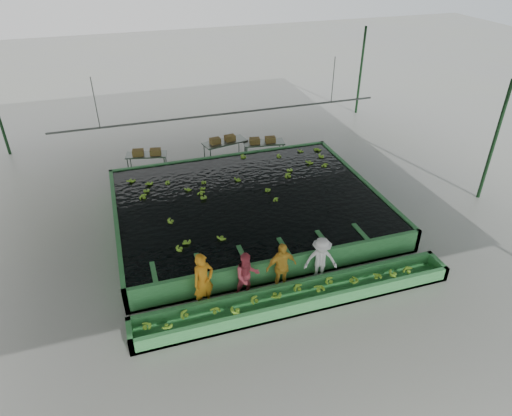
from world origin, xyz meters
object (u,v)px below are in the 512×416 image
object	(u,v)px
flotation_tank	(248,207)
packing_table_left	(147,162)
worker_d	(321,260)
packing_table_mid	(225,151)
worker_b	(247,276)
box_stack_right	(262,143)
box_stack_left	(147,155)
sorting_trough	(298,298)
worker_a	(203,281)
box_stack_mid	(223,142)
worker_c	(281,267)
packing_table_right	(264,151)

from	to	relation	value
flotation_tank	packing_table_left	xyz separation A→B (m)	(-3.29, 5.24, -0.03)
worker_d	packing_table_mid	bearing A→B (deg)	109.09
packing_table_mid	worker_b	bearing A→B (deg)	-100.60
packing_table_left	box_stack_right	size ratio (longest dim) A/B	1.48
packing_table_mid	box_stack_left	distance (m)	3.73
sorting_trough	worker_d	size ratio (longest dim) A/B	6.14
flotation_tank	sorting_trough	world-z (taller)	flotation_tank
worker_d	packing_table_mid	distance (m)	9.60
sorting_trough	box_stack_right	size ratio (longest dim) A/B	8.06
flotation_tank	packing_table_left	world-z (taller)	flotation_tank
worker_d	packing_table_mid	xyz separation A→B (m)	(-0.63, 9.58, -0.34)
worker_a	box_stack_mid	xyz separation A→B (m)	(3.00, 9.54, 0.01)
box_stack_left	worker_a	bearing A→B (deg)	-86.45
box_stack_right	worker_a	bearing A→B (deg)	-118.21
packing_table_left	box_stack_right	bearing A→B (deg)	-5.46
flotation_tank	box_stack_right	size ratio (longest dim) A/B	8.06
flotation_tank	packing_table_left	distance (m)	6.19
flotation_tank	packing_table_mid	bearing A→B (deg)	85.16
worker_a	box_stack_right	xyz separation A→B (m)	(4.84, 9.02, -0.06)
worker_a	worker_d	bearing A→B (deg)	-21.91
flotation_tank	packing_table_mid	world-z (taller)	packing_table_mid
worker_c	worker_d	distance (m)	1.33
worker_d	packing_table_right	size ratio (longest dim) A/B	0.84
worker_d	box_stack_left	distance (m)	10.41
worker_c	box_stack_left	distance (m)	9.93
packing_table_left	packing_table_mid	world-z (taller)	packing_table_mid
flotation_tank	packing_table_mid	xyz separation A→B (m)	(0.45, 5.28, 0.03)
sorting_trough	packing_table_mid	size ratio (longest dim) A/B	4.77
packing_table_mid	box_stack_right	distance (m)	1.85
worker_b	box_stack_right	bearing A→B (deg)	68.41
worker_a	worker_c	world-z (taller)	worker_a
worker_b	packing_table_right	size ratio (longest dim) A/B	0.83
flotation_tank	worker_b	xyz separation A→B (m)	(-1.35, -4.30, 0.36)
packing_table_left	flotation_tank	bearing A→B (deg)	-57.85
packing_table_mid	box_stack_left	xyz separation A→B (m)	(-3.71, -0.12, 0.36)
worker_c	worker_b	bearing A→B (deg)	174.25
flotation_tank	sorting_trough	xyz separation A→B (m)	(0.00, -5.10, -0.20)
worker_a	box_stack_left	xyz separation A→B (m)	(-0.59, 9.46, -0.11)
worker_a	worker_b	xyz separation A→B (m)	(1.33, 0.00, -0.14)
sorting_trough	box_stack_right	bearing A→B (deg)	77.56
worker_c	worker_d	bearing A→B (deg)	-5.75
packing_table_left	packing_table_right	xyz separation A→B (m)	(5.54, -0.47, 0.03)
packing_table_mid	box_stack_left	bearing A→B (deg)	-178.18
flotation_tank	worker_a	distance (m)	5.09
packing_table_right	box_stack_mid	xyz separation A→B (m)	(-1.92, 0.47, 0.51)
worker_d	box_stack_mid	world-z (taller)	worker_d
packing_table_left	box_stack_left	size ratio (longest dim) A/B	1.44
sorting_trough	worker_a	bearing A→B (deg)	163.34
worker_a	box_stack_left	distance (m)	9.48
worker_b	packing_table_right	world-z (taller)	worker_b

